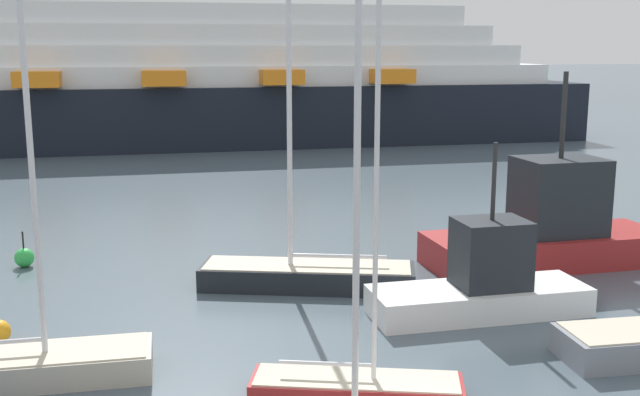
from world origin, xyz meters
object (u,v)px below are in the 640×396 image
Objects in this scene: channel_buoy_0 at (24,258)px; sailboat_5 at (357,379)px; cruise_ship at (46,84)px; fishing_boat_2 at (550,229)px; sailboat_1 at (25,363)px; fishing_boat_3 at (483,283)px; sailboat_0 at (307,271)px.

sailboat_5 is at bearing -56.15° from channel_buoy_0.
channel_buoy_0 is 0.02× the size of cruise_ship.
channel_buoy_0 is at bearing 166.96° from fishing_boat_2.
cruise_ship is (-10.97, 48.49, 4.56)m from sailboat_5.
channel_buoy_0 is at bearing 99.28° from sailboat_1.
channel_buoy_0 is at bearing 143.40° from sailboat_5.
sailboat_1 is 10.36m from channel_buoy_0.
sailboat_1 is at bearing -171.77° from fishing_boat_3.
cruise_ship is at bearing 110.73° from fishing_boat_3.
fishing_boat_2 is (9.25, 0.63, 0.76)m from sailboat_0.
sailboat_1 reaches higher than sailboat_5.
sailboat_5 is at bearing -139.04° from fishing_boat_2.
sailboat_0 is at bearing 36.03° from sailboat_1.
sailboat_0 is 1.25× the size of sailboat_1.
channel_buoy_0 is 35.90m from cruise_ship.
fishing_boat_3 is 0.07× the size of cruise_ship.
sailboat_0 is 0.13× the size of cruise_ship.
sailboat_5 is 15.60m from channel_buoy_0.
sailboat_0 is at bearing -176.44° from fishing_boat_2.
cruise_ship is at bearing 122.31° from sailboat_5.
fishing_boat_2 is 19.15m from channel_buoy_0.
sailboat_1 is 18.45m from fishing_boat_2.
channel_buoy_0 is at bearing -85.42° from cruise_ship.
sailboat_5 is 49.93m from cruise_ship.
fishing_boat_3 is 4.95× the size of channel_buoy_0.
sailboat_5 is (-0.71, -8.12, -0.16)m from sailboat_0.
sailboat_0 is 10.58m from channel_buoy_0.
sailboat_0 reaches higher than sailboat_5.
cruise_ship reaches higher than sailboat_5.
fishing_boat_2 is at bearing 21.52° from sailboat_1.
sailboat_0 reaches higher than channel_buoy_0.
sailboat_0 is 8.15m from sailboat_5.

